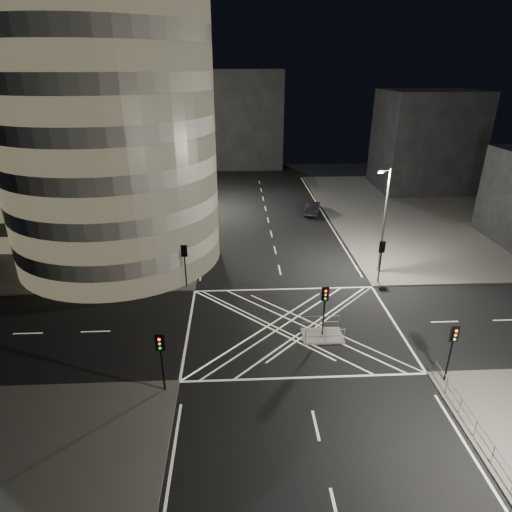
{
  "coord_description": "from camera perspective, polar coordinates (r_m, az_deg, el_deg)",
  "views": [
    {
      "loc": [
        -4.23,
        -27.79,
        18.31
      ],
      "look_at": [
        -2.5,
        6.74,
        3.0
      ],
      "focal_mm": 30.0,
      "sensor_mm": 36.0,
      "label": 1
    }
  ],
  "objects": [
    {
      "name": "ground",
      "position": [
        33.54,
        4.92,
        -9.3
      ],
      "size": [
        120.0,
        120.0,
        0.0
      ],
      "primitive_type": "plane",
      "color": "black",
      "rests_on": "ground"
    },
    {
      "name": "sidewalk_far_left",
      "position": [
        62.83,
        -26.02,
        4.55
      ],
      "size": [
        42.0,
        42.0,
        0.15
      ],
      "primitive_type": "cube",
      "color": "#53504E",
      "rests_on": "ground"
    },
    {
      "name": "sidewalk_far_right",
      "position": [
        66.62,
        27.32,
        5.3
      ],
      "size": [
        42.0,
        42.0,
        0.15
      ],
      "primitive_type": "cube",
      "color": "#53504E",
      "rests_on": "ground"
    },
    {
      "name": "central_island",
      "position": [
        32.59,
        8.81,
        -10.46
      ],
      "size": [
        3.0,
        2.0,
        0.15
      ],
      "primitive_type": "cube",
      "color": "slate",
      "rests_on": "ground"
    },
    {
      "name": "office_tower_curved",
      "position": [
        49.69,
        -23.14,
        15.54
      ],
      "size": [
        30.0,
        29.0,
        27.2
      ],
      "color": "gray",
      "rests_on": "sidewalk_far_left"
    },
    {
      "name": "office_block_rear",
      "position": [
        72.37,
        -17.88,
        17.13
      ],
      "size": [
        24.0,
        16.0,
        22.0
      ],
      "primitive_type": "cube",
      "color": "gray",
      "rests_on": "sidewalk_far_left"
    },
    {
      "name": "building_right_far",
      "position": [
        74.98,
        21.63,
        14.11
      ],
      "size": [
        14.0,
        12.0,
        15.0
      ],
      "primitive_type": "cube",
      "color": "black",
      "rests_on": "sidewalk_far_right"
    },
    {
      "name": "building_far_end",
      "position": [
        86.29,
        -2.83,
        17.66
      ],
      "size": [
        18.0,
        8.0,
        18.0
      ],
      "primitive_type": "cube",
      "color": "black",
      "rests_on": "ground"
    },
    {
      "name": "tree_a",
      "position": [
        39.69,
        -11.8,
        3.45
      ],
      "size": [
        4.19,
        4.19,
        7.06
      ],
      "color": "black",
      "rests_on": "sidewalk_far_left"
    },
    {
      "name": "tree_b",
      "position": [
        45.28,
        -10.76,
        6.21
      ],
      "size": [
        4.68,
        4.68,
        7.43
      ],
      "color": "black",
      "rests_on": "sidewalk_far_left"
    },
    {
      "name": "tree_c",
      "position": [
        50.94,
        -9.94,
        8.43
      ],
      "size": [
        4.14,
        4.14,
        7.29
      ],
      "color": "black",
      "rests_on": "sidewalk_far_left"
    },
    {
      "name": "tree_d",
      "position": [
        56.58,
        -9.31,
        10.62
      ],
      "size": [
        4.98,
        4.98,
        8.34
      ],
      "color": "black",
      "rests_on": "sidewalk_far_left"
    },
    {
      "name": "tree_e",
      "position": [
        62.68,
        -8.69,
        10.75
      ],
      "size": [
        3.95,
        3.95,
        6.48
      ],
      "color": "black",
      "rests_on": "sidewalk_far_left"
    },
    {
      "name": "traffic_signal_fl",
      "position": [
        38.13,
        -9.5,
        -0.27
      ],
      "size": [
        0.55,
        0.22,
        4.0
      ],
      "color": "black",
      "rests_on": "sidewalk_far_left"
    },
    {
      "name": "traffic_signal_nl",
      "position": [
        26.42,
        -12.56,
        -12.42
      ],
      "size": [
        0.55,
        0.22,
        4.0
      ],
      "color": "black",
      "rests_on": "sidewalk_near_left"
    },
    {
      "name": "traffic_signal_fr",
      "position": [
        40.04,
        16.37,
        0.25
      ],
      "size": [
        0.55,
        0.22,
        4.0
      ],
      "color": "black",
      "rests_on": "sidewalk_far_right"
    },
    {
      "name": "traffic_signal_nr",
      "position": [
        29.11,
        24.72,
        -10.54
      ],
      "size": [
        0.55,
        0.22,
        4.0
      ],
      "color": "black",
      "rests_on": "sidewalk_near_right"
    },
    {
      "name": "traffic_signal_island",
      "position": [
        31.09,
        9.14,
        -6.13
      ],
      "size": [
        0.55,
        0.22,
        4.0
      ],
      "color": "black",
      "rests_on": "central_island"
    },
    {
      "name": "street_lamp_left_near",
      "position": [
        42.11,
        -9.88,
        5.87
      ],
      "size": [
        1.25,
        0.25,
        10.0
      ],
      "color": "slate",
      "rests_on": "sidewalk_far_left"
    },
    {
      "name": "street_lamp_left_far",
      "position": [
        59.41,
        -7.98,
        11.25
      ],
      "size": [
        1.25,
        0.25,
        10.0
      ],
      "color": "slate",
      "rests_on": "sidewalk_far_left"
    },
    {
      "name": "street_lamp_right_far",
      "position": [
        41.27,
        16.69,
        4.83
      ],
      "size": [
        1.25,
        0.25,
        10.0
      ],
      "color": "slate",
      "rests_on": "sidewalk_far_right"
    },
    {
      "name": "railing_near_right",
      "position": [
        26.67,
        28.09,
        -20.92
      ],
      "size": [
        0.06,
        11.7,
        1.1
      ],
      "primitive_type": "cube",
      "color": "slate",
      "rests_on": "sidewalk_near_right"
    },
    {
      "name": "railing_island_south",
      "position": [
        31.52,
        9.2,
        -10.43
      ],
      "size": [
        2.8,
        0.06,
        1.1
      ],
      "primitive_type": "cube",
      "color": "slate",
      "rests_on": "central_island"
    },
    {
      "name": "railing_island_north",
      "position": [
        32.98,
        8.58,
        -8.68
      ],
      "size": [
        2.8,
        0.06,
        1.1
      ],
      "primitive_type": "cube",
      "color": "slate",
      "rests_on": "central_island"
    },
    {
      "name": "sedan",
      "position": [
        58.78,
        7.54,
        6.39
      ],
      "size": [
        2.97,
        5.42,
        1.69
      ],
      "primitive_type": "imported",
      "rotation": [
        0.0,
        0.0,
        2.9
      ],
      "color": "black",
      "rests_on": "ground"
    }
  ]
}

